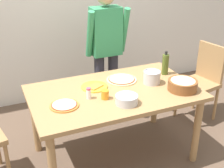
# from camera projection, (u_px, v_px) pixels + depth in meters

# --- Properties ---
(ground) EXTENTS (8.00, 8.00, 0.00)m
(ground) POSITION_uv_depth(u_px,v_px,m) (114.00, 154.00, 3.19)
(ground) COLOR brown
(wall_back) EXTENTS (5.60, 0.10, 2.60)m
(wall_back) POSITION_uv_depth(u_px,v_px,m) (66.00, 5.00, 3.96)
(wall_back) COLOR silver
(wall_back) RESTS_ON ground
(dining_table) EXTENTS (1.60, 0.96, 0.76)m
(dining_table) POSITION_uv_depth(u_px,v_px,m) (114.00, 99.00, 2.90)
(dining_table) COLOR #A37A4C
(dining_table) RESTS_ON ground
(person_cook) EXTENTS (0.49, 0.25, 1.62)m
(person_cook) POSITION_uv_depth(u_px,v_px,m) (106.00, 47.00, 3.50)
(person_cook) COLOR #2D2D38
(person_cook) RESTS_ON ground
(chair_wooden_right) EXTENTS (0.47, 0.47, 0.95)m
(chair_wooden_right) POSITION_uv_depth(u_px,v_px,m) (203.00, 78.00, 3.68)
(chair_wooden_right) COLOR #A37A4C
(chair_wooden_right) RESTS_ON ground
(pizza_raw_on_board) EXTENTS (0.31, 0.31, 0.02)m
(pizza_raw_on_board) POSITION_uv_depth(u_px,v_px,m) (122.00, 80.00, 3.08)
(pizza_raw_on_board) COLOR beige
(pizza_raw_on_board) RESTS_ON dining_table
(pizza_cooked_on_tray) EXTENTS (0.25, 0.25, 0.02)m
(pizza_cooked_on_tray) POSITION_uv_depth(u_px,v_px,m) (64.00, 105.00, 2.59)
(pizza_cooked_on_tray) COLOR #C67A33
(pizza_cooked_on_tray) RESTS_ON dining_table
(plate_with_slice) EXTENTS (0.26, 0.26, 0.02)m
(plate_with_slice) POSITION_uv_depth(u_px,v_px,m) (94.00, 87.00, 2.93)
(plate_with_slice) COLOR gold
(plate_with_slice) RESTS_ON dining_table
(popcorn_bowl) EXTENTS (0.28, 0.28, 0.11)m
(popcorn_bowl) POSITION_uv_depth(u_px,v_px,m) (183.00, 84.00, 2.86)
(popcorn_bowl) COLOR brown
(popcorn_bowl) RESTS_ON dining_table
(mixing_bowl_steel) EXTENTS (0.20, 0.20, 0.08)m
(mixing_bowl_steel) POSITION_uv_depth(u_px,v_px,m) (127.00, 99.00, 2.62)
(mixing_bowl_steel) COLOR #B7B7BC
(mixing_bowl_steel) RESTS_ON dining_table
(olive_oil_bottle) EXTENTS (0.07, 0.07, 0.26)m
(olive_oil_bottle) POSITION_uv_depth(u_px,v_px,m) (165.00, 64.00, 3.18)
(olive_oil_bottle) COLOR #47561E
(olive_oil_bottle) RESTS_ON dining_table
(steel_pot) EXTENTS (0.17, 0.17, 0.13)m
(steel_pot) POSITION_uv_depth(u_px,v_px,m) (152.00, 77.00, 2.99)
(steel_pot) COLOR #B7B7BC
(steel_pot) RESTS_ON dining_table
(cup_orange) EXTENTS (0.07, 0.07, 0.08)m
(cup_orange) POSITION_uv_depth(u_px,v_px,m) (105.00, 95.00, 2.70)
(cup_orange) COLOR orange
(cup_orange) RESTS_ON dining_table
(salt_shaker) EXTENTS (0.04, 0.04, 0.11)m
(salt_shaker) POSITION_uv_depth(u_px,v_px,m) (89.00, 93.00, 2.70)
(salt_shaker) COLOR white
(salt_shaker) RESTS_ON dining_table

